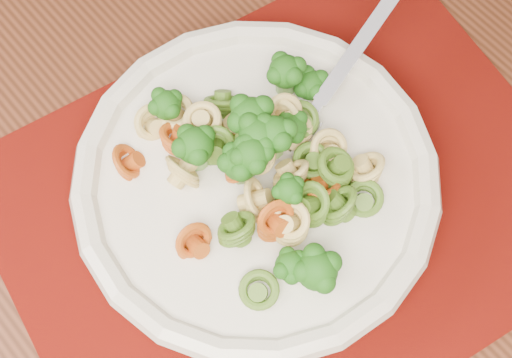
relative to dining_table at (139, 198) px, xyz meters
name	(u,v)px	position (x,y,z in m)	size (l,w,h in m)	color
dining_table	(139,198)	(0.00, 0.00, 0.00)	(1.62, 1.27, 0.76)	#582B18
placemat	(288,204)	(0.10, -0.10, 0.10)	(0.43, 0.33, 0.00)	#5F0F04
pasta_bowl	(256,184)	(0.08, -0.08, 0.13)	(0.27, 0.27, 0.05)	silver
pasta_broccoli_heap	(256,176)	(0.08, -0.08, 0.15)	(0.23, 0.23, 0.06)	tan
fork	(300,130)	(0.13, -0.06, 0.15)	(0.19, 0.02, 0.01)	silver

